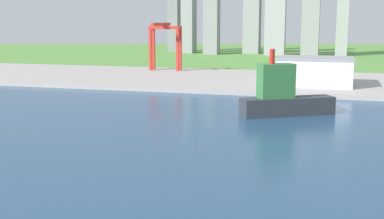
{
  "coord_description": "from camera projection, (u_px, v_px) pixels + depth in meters",
  "views": [
    {
      "loc": [
        58.3,
        120.72,
        44.89
      ],
      "look_at": [
        19.8,
        253.97,
        20.44
      ],
      "focal_mm": 47.06,
      "sensor_mm": 36.0,
      "label": 1
    }
  ],
  "objects": [
    {
      "name": "ground_plane",
      "position": [
        176.0,
        139.0,
        193.35
      ],
      "size": [
        2400.0,
        2400.0,
        0.0
      ],
      "primitive_type": "plane",
      "color": "#548D3D"
    },
    {
      "name": "water_bay",
      "position": [
        108.0,
        188.0,
        136.57
      ],
      "size": [
        840.0,
        360.0,
        0.15
      ],
      "primitive_type": "cube",
      "color": "navy",
      "rests_on": "ground"
    },
    {
      "name": "industrial_pier",
      "position": [
        255.0,
        81.0,
        372.89
      ],
      "size": [
        840.0,
        140.0,
        2.5
      ],
      "primitive_type": "cube",
      "color": "#A19C97",
      "rests_on": "ground"
    },
    {
      "name": "container_barge",
      "position": [
        283.0,
        97.0,
        240.22
      ],
      "size": [
        44.62,
        32.1,
        31.82
      ],
      "color": "#2D3338",
      "rests_on": "water_bay"
    },
    {
      "name": "port_crane_red",
      "position": [
        165.0,
        36.0,
        432.43
      ],
      "size": [
        27.13,
        41.74,
        40.99
      ],
      "color": "#B72D23",
      "rests_on": "industrial_pier"
    },
    {
      "name": "warehouse_main",
      "position": [
        315.0,
        71.0,
        337.78
      ],
      "size": [
        49.29,
        40.58,
        18.5
      ],
      "color": "silver",
      "rests_on": "industrial_pier"
    },
    {
      "name": "distant_skyline",
      "position": [
        251.0,
        7.0,
        683.43
      ],
      "size": [
        254.56,
        67.7,
        146.82
      ],
      "color": "slate",
      "rests_on": "ground"
    }
  ]
}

